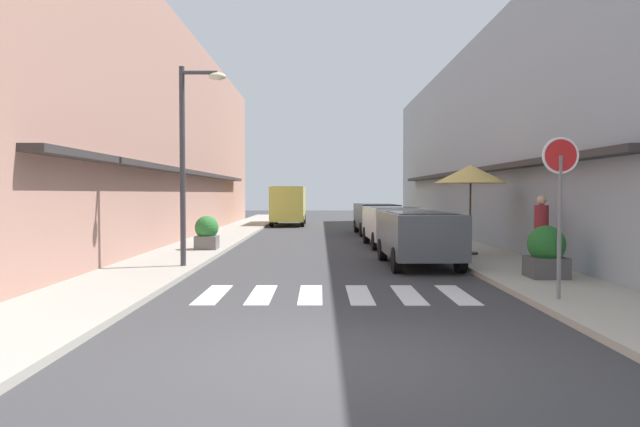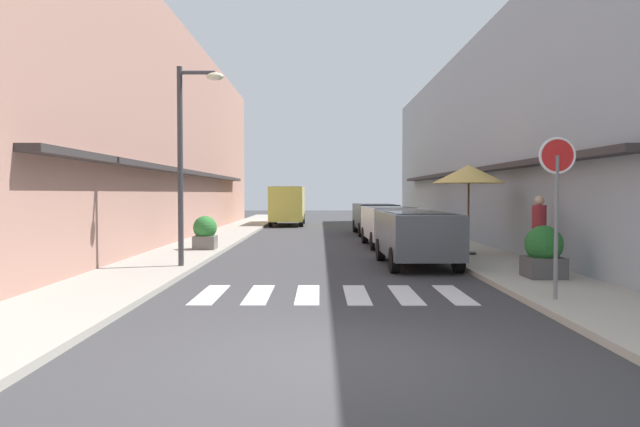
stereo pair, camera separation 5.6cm
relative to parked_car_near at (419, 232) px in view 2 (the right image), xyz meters
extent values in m
plane|color=#38383A|center=(-2.37, 6.86, -0.92)|extent=(86.04, 86.04, 0.00)
cube|color=#9E998E|center=(-6.94, 6.86, -0.86)|extent=(2.31, 54.75, 0.12)
cube|color=#ADA899|center=(2.20, 6.86, -0.86)|extent=(2.31, 54.75, 0.12)
cube|color=#A87A6B|center=(-10.60, 7.82, 3.45)|extent=(5.00, 37.20, 8.74)
cube|color=#332D2D|center=(-7.85, 7.82, 1.88)|extent=(0.50, 26.04, 0.16)
cube|color=#939EA8|center=(5.86, 7.82, 3.11)|extent=(5.00, 37.20, 8.05)
cube|color=#332D2D|center=(3.11, 7.82, 1.88)|extent=(0.50, 26.04, 0.16)
cube|color=silver|center=(-4.75, -4.39, -0.91)|extent=(0.45, 2.20, 0.01)
cube|color=silver|center=(-3.80, -4.39, -0.91)|extent=(0.45, 2.20, 0.01)
cube|color=silver|center=(-2.85, -4.39, -0.91)|extent=(0.45, 2.20, 0.01)
cube|color=silver|center=(-1.90, -4.39, -0.91)|extent=(0.45, 2.20, 0.01)
cube|color=silver|center=(-0.95, -4.39, -0.91)|extent=(0.45, 2.20, 0.01)
cube|color=silver|center=(0.00, -4.39, -0.91)|extent=(0.45, 2.20, 0.01)
cube|color=#4C5156|center=(0.00, 0.04, -0.04)|extent=(1.84, 4.10, 1.13)
cube|color=black|center=(0.00, -0.17, 0.27)|extent=(1.52, 2.31, 0.56)
cylinder|color=black|center=(-0.83, 1.36, -0.60)|extent=(0.23, 0.64, 0.64)
cylinder|color=black|center=(0.76, 1.40, -0.60)|extent=(0.23, 0.64, 0.64)
cylinder|color=black|center=(-0.76, -1.32, -0.60)|extent=(0.23, 0.64, 0.64)
cylinder|color=black|center=(0.83, -1.28, -0.60)|extent=(0.23, 0.64, 0.64)
cube|color=silver|center=(0.00, 5.79, -0.04)|extent=(1.88, 4.39, 1.13)
cube|color=black|center=(0.00, 5.57, 0.27)|extent=(1.54, 2.47, 0.56)
cylinder|color=black|center=(-0.84, 7.20, -0.60)|extent=(0.24, 0.65, 0.64)
cylinder|color=black|center=(0.75, 7.25, -0.60)|extent=(0.24, 0.65, 0.64)
cylinder|color=black|center=(-0.75, 4.34, -0.60)|extent=(0.24, 0.65, 0.64)
cylinder|color=black|center=(0.84, 4.39, -0.60)|extent=(0.24, 0.65, 0.64)
cube|color=black|center=(0.00, 12.01, -0.04)|extent=(1.87, 4.50, 1.13)
cube|color=black|center=(0.00, 11.78, 0.27)|extent=(1.54, 2.54, 0.56)
cylinder|color=black|center=(-0.83, 13.46, -0.60)|extent=(0.24, 0.65, 0.64)
cylinder|color=black|center=(0.76, 13.50, -0.60)|extent=(0.24, 0.65, 0.64)
cylinder|color=black|center=(-0.76, 10.52, -0.60)|extent=(0.24, 0.65, 0.64)
cylinder|color=black|center=(0.83, 10.56, -0.60)|extent=(0.24, 0.65, 0.64)
cube|color=#D8CC4C|center=(-4.59, 19.90, 0.41)|extent=(1.96, 5.40, 2.03)
cube|color=black|center=(-4.59, 19.63, 1.17)|extent=(1.64, 3.03, 0.56)
cylinder|color=black|center=(-5.49, 21.68, -0.60)|extent=(0.22, 0.64, 0.64)
cylinder|color=black|center=(-3.70, 21.68, -0.60)|extent=(0.22, 0.64, 0.64)
cylinder|color=black|center=(-5.48, 18.11, -0.60)|extent=(0.22, 0.64, 0.64)
cylinder|color=black|center=(-3.69, 18.12, -0.60)|extent=(0.22, 0.64, 0.64)
cylinder|color=slate|center=(1.53, -5.48, 0.46)|extent=(0.07, 0.07, 2.51)
cylinder|color=red|center=(1.53, -5.48, 1.71)|extent=(0.64, 0.03, 0.64)
torus|color=white|center=(1.53, -5.48, 1.71)|extent=(0.65, 0.05, 0.65)
cylinder|color=#38383D|center=(-6.17, -0.81, 1.73)|extent=(0.14, 0.14, 5.06)
cylinder|color=#38383D|center=(-5.72, -0.81, 4.11)|extent=(0.90, 0.10, 0.10)
ellipsoid|color=beige|center=(-5.27, -0.81, 4.01)|extent=(0.44, 0.28, 0.20)
cylinder|color=#262626|center=(1.91, 1.98, -0.77)|extent=(0.48, 0.48, 0.06)
cylinder|color=#4C3823|center=(1.91, 1.98, 0.42)|extent=(0.06, 0.06, 2.44)
cone|color=#D8B259|center=(1.91, 1.98, 1.64)|extent=(2.20, 2.20, 0.55)
cube|color=#4C4C4C|center=(2.32, -2.89, -0.57)|extent=(0.79, 0.79, 0.45)
sphere|color=#236628|center=(2.32, -2.89, -0.06)|extent=(0.82, 0.82, 0.82)
cube|color=slate|center=(-6.42, 3.56, -0.58)|extent=(0.72, 0.72, 0.44)
sphere|color=#2D7533|center=(-6.42, 3.56, -0.09)|extent=(0.78, 0.78, 0.78)
cylinder|color=#282B33|center=(2.79, -1.36, -0.36)|extent=(0.26, 0.26, 0.87)
cylinder|color=maroon|center=(2.79, -1.36, 0.42)|extent=(0.34, 0.34, 0.69)
sphere|color=tan|center=(2.79, -1.36, 0.88)|extent=(0.24, 0.24, 0.24)
camera|label=1|loc=(-2.66, -15.57, 1.06)|focal=32.50mm
camera|label=2|loc=(-2.61, -15.57, 1.06)|focal=32.50mm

